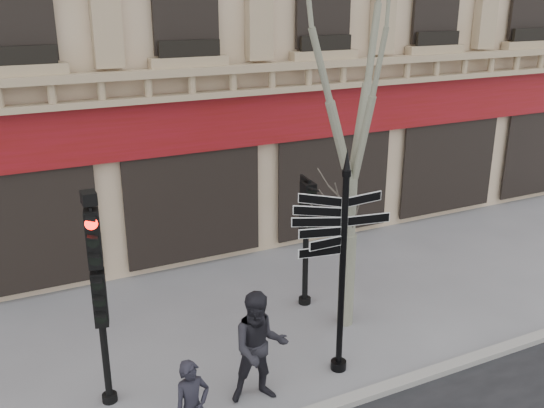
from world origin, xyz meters
The scene contains 7 objects.
ground centered at (0.00, 0.00, 0.00)m, with size 80.00×80.00×0.00m, color slate.
fingerpost centered at (0.84, -0.47, 2.79)m, with size 2.22×2.22×4.15m.
traffic_signal_main centered at (-3.12, 0.45, 2.35)m, with size 0.46×0.37×3.72m.
traffic_signal_secondary centered at (1.49, 1.97, 1.96)m, with size 0.51×0.39×2.82m.
plane_tree centered at (1.83, 0.86, 5.39)m, with size 2.89×2.89×7.68m.
pedestrian_a centered at (-2.23, -1.30, 0.77)m, with size 0.56×0.37×1.54m, color black.
pedestrian_b centered at (-0.81, -0.60, 0.99)m, with size 0.96×0.75×1.98m, color black.
Camera 1 is at (-4.44, -8.42, 6.52)m, focal length 40.00 mm.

